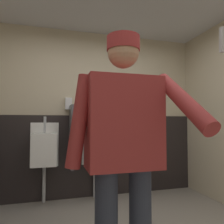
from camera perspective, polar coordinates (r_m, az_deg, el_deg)
wall_back at (r=3.51m, az=-5.48°, el=-0.30°), size 4.05×0.12×2.60m
wainscot_band_back at (r=3.47m, az=-5.31°, el=-11.41°), size 3.45×0.03×1.26m
urinal_left at (r=3.25m, az=-17.51°, el=-9.28°), size 0.40×0.34×1.24m
urinal_middle at (r=3.32m, az=-4.27°, el=-9.26°), size 0.40×0.34×1.24m
urinal_right at (r=3.54m, az=7.85°, el=-8.82°), size 0.40×0.34×1.24m
privacy_divider_panel at (r=3.18m, az=-10.69°, el=-6.38°), size 0.04×0.40×0.90m
person at (r=1.35m, az=3.18°, el=-9.48°), size 0.68×0.60×1.70m
soap_dispenser at (r=3.37m, az=-11.42°, el=2.18°), size 0.10×0.07×0.18m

